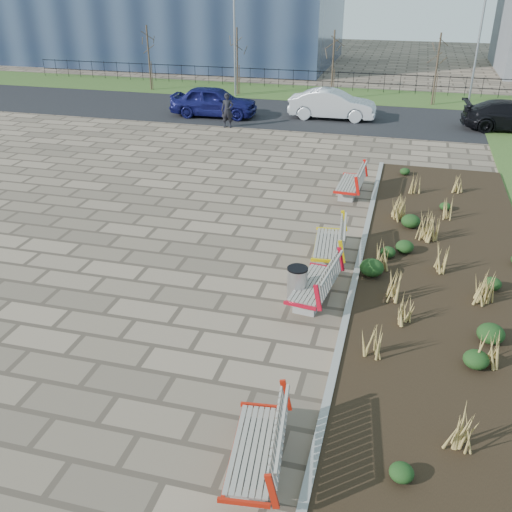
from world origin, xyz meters
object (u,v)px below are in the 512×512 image
(pedestrian, at_px, (227,110))
(car_silver, at_px, (332,104))
(bench_b, at_px, (313,282))
(bench_d, at_px, (349,181))
(bench_a, at_px, (254,446))
(lamp_west, at_px, (235,46))
(bench_c, at_px, (328,242))
(lamp_east, at_px, (477,54))
(litter_bin, at_px, (297,286))
(car_blue, at_px, (214,101))

(pedestrian, distance_m, car_silver, 5.82)
(bench_b, bearing_deg, bench_d, 97.05)
(bench_a, xyz_separation_m, car_silver, (-2.24, 24.29, 0.28))
(lamp_west, bearing_deg, bench_a, -72.60)
(bench_d, xyz_separation_m, pedestrian, (-7.11, 8.08, 0.36))
(bench_c, height_order, lamp_west, lamp_west)
(pedestrian, bearing_deg, bench_d, -56.18)
(bench_b, distance_m, bench_c, 2.37)
(bench_a, distance_m, bench_d, 13.03)
(bench_b, bearing_deg, lamp_east, 84.91)
(bench_d, xyz_separation_m, litter_bin, (-0.36, -7.74, -0.04))
(bench_b, distance_m, bench_d, 7.54)
(bench_d, bearing_deg, car_blue, 132.68)
(bench_b, height_order, car_blue, car_blue)
(bench_c, bearing_deg, lamp_west, 108.02)
(bench_a, height_order, bench_c, same)
(bench_c, distance_m, car_silver, 16.59)
(car_silver, xyz_separation_m, lamp_west, (-6.76, 4.43, 2.26))
(lamp_west, bearing_deg, bench_b, -68.83)
(pedestrian, bearing_deg, bench_c, -69.30)
(car_blue, bearing_deg, pedestrian, -147.78)
(bench_d, bearing_deg, lamp_east, 74.92)
(pedestrian, relative_size, car_blue, 0.37)
(car_blue, bearing_deg, lamp_east, -70.08)
(car_blue, height_order, lamp_west, lamp_west)
(bench_b, xyz_separation_m, lamp_west, (-9.00, 23.23, 2.54))
(bench_a, bearing_deg, bench_c, 83.20)
(lamp_east, bearing_deg, bench_d, -107.67)
(bench_b, relative_size, bench_c, 1.00)
(bench_c, bearing_deg, car_blue, 113.82)
(bench_a, relative_size, lamp_east, 0.35)
(car_blue, height_order, lamp_east, lamp_east)
(bench_a, relative_size, bench_c, 1.00)
(bench_c, bearing_deg, bench_a, -95.32)
(car_silver, xyz_separation_m, lamp_east, (7.24, 4.43, 2.26))
(car_blue, xyz_separation_m, lamp_east, (13.53, 5.56, 2.22))
(bench_a, height_order, car_silver, car_silver)
(bench_d, relative_size, litter_bin, 2.26)
(bench_a, relative_size, lamp_west, 0.35)
(bench_c, distance_m, bench_d, 5.17)
(bench_d, distance_m, lamp_east, 16.67)
(bench_a, relative_size, litter_bin, 2.26)
(bench_c, xyz_separation_m, lamp_east, (5.00, 20.86, 2.54))
(car_silver, bearing_deg, lamp_east, -59.41)
(litter_bin, bearing_deg, car_blue, 114.57)
(car_blue, xyz_separation_m, car_silver, (6.29, 1.12, -0.04))
(bench_a, xyz_separation_m, litter_bin, (-0.36, 5.29, -0.04))
(pedestrian, relative_size, lamp_west, 0.29)
(bench_a, bearing_deg, bench_d, 83.20)
(litter_bin, height_order, lamp_west, lamp_west)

